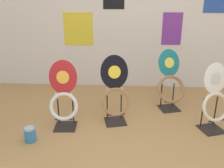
{
  "coord_description": "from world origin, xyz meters",
  "views": [
    {
      "loc": [
        -0.07,
        -2.0,
        1.7
      ],
      "look_at": [
        -0.24,
        1.03,
        0.55
      ],
      "focal_mm": 40.0,
      "sensor_mm": 36.0,
      "label": 1
    }
  ],
  "objects_px": {
    "toilet_seat_display_teal_sax": "(170,84)",
    "paint_can": "(30,134)",
    "toilet_seat_display_jazz_black": "(115,93)",
    "toilet_seat_display_crimson_swirl": "(64,98)",
    "toilet_seat_display_white_plain": "(215,100)"
  },
  "relations": [
    {
      "from": "toilet_seat_display_teal_sax",
      "to": "toilet_seat_display_white_plain",
      "type": "bearing_deg",
      "value": -52.82
    },
    {
      "from": "toilet_seat_display_crimson_swirl",
      "to": "toilet_seat_display_white_plain",
      "type": "height_order",
      "value": "toilet_seat_display_crimson_swirl"
    },
    {
      "from": "toilet_seat_display_teal_sax",
      "to": "toilet_seat_display_jazz_black",
      "type": "distance_m",
      "value": 0.92
    },
    {
      "from": "toilet_seat_display_teal_sax",
      "to": "toilet_seat_display_jazz_black",
      "type": "relative_size",
      "value": 0.97
    },
    {
      "from": "toilet_seat_display_teal_sax",
      "to": "toilet_seat_display_crimson_swirl",
      "type": "xyz_separation_m",
      "value": [
        -1.45,
        -0.63,
        0.02
      ]
    },
    {
      "from": "toilet_seat_display_teal_sax",
      "to": "paint_can",
      "type": "distance_m",
      "value": 2.07
    },
    {
      "from": "toilet_seat_display_jazz_black",
      "to": "toilet_seat_display_crimson_swirl",
      "type": "relative_size",
      "value": 1.03
    },
    {
      "from": "toilet_seat_display_crimson_swirl",
      "to": "toilet_seat_display_teal_sax",
      "type": "bearing_deg",
      "value": 23.57
    },
    {
      "from": "toilet_seat_display_teal_sax",
      "to": "paint_can",
      "type": "bearing_deg",
      "value": -150.93
    },
    {
      "from": "toilet_seat_display_teal_sax",
      "to": "toilet_seat_display_jazz_black",
      "type": "xyz_separation_m",
      "value": [
        -0.8,
        -0.45,
        0.02
      ]
    },
    {
      "from": "toilet_seat_display_jazz_black",
      "to": "toilet_seat_display_crimson_swirl",
      "type": "distance_m",
      "value": 0.67
    },
    {
      "from": "toilet_seat_display_white_plain",
      "to": "paint_can",
      "type": "distance_m",
      "value": 2.3
    },
    {
      "from": "toilet_seat_display_teal_sax",
      "to": "toilet_seat_display_white_plain",
      "type": "distance_m",
      "value": 0.75
    },
    {
      "from": "toilet_seat_display_teal_sax",
      "to": "toilet_seat_display_jazz_black",
      "type": "height_order",
      "value": "toilet_seat_display_jazz_black"
    },
    {
      "from": "toilet_seat_display_teal_sax",
      "to": "paint_can",
      "type": "xyz_separation_m",
      "value": [
        -1.79,
        -0.99,
        -0.3
      ]
    }
  ]
}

